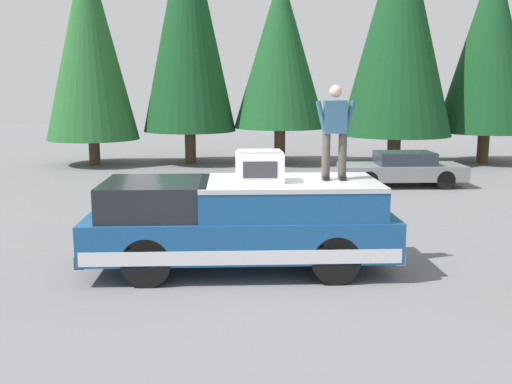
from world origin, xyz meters
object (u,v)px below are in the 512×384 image
(pickup_truck, at_px, (241,223))
(parked_car_grey, at_px, (402,169))
(person_on_truck_bed, at_px, (335,130))
(compressor_unit, at_px, (259,166))

(pickup_truck, distance_m, parked_car_grey, 10.58)
(person_on_truck_bed, bearing_deg, pickup_truck, 91.50)
(parked_car_grey, bearing_deg, compressor_unit, 150.04)
(compressor_unit, bearing_deg, parked_car_grey, -29.96)
(parked_car_grey, bearing_deg, pickup_truck, 148.11)
(pickup_truck, xyz_separation_m, person_on_truck_bed, (0.04, -1.69, 1.68))
(compressor_unit, relative_size, person_on_truck_bed, 0.50)
(person_on_truck_bed, xyz_separation_m, parked_car_grey, (8.93, -3.90, -1.97))
(compressor_unit, distance_m, person_on_truck_bed, 1.51)
(compressor_unit, relative_size, parked_car_grey, 0.20)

